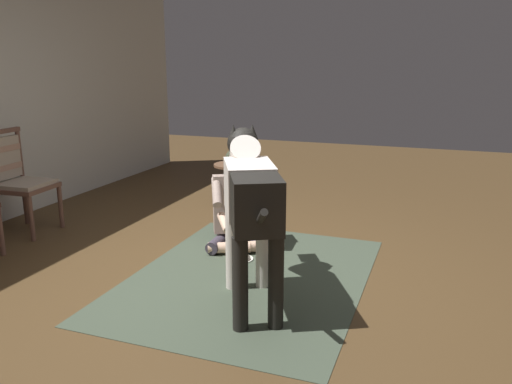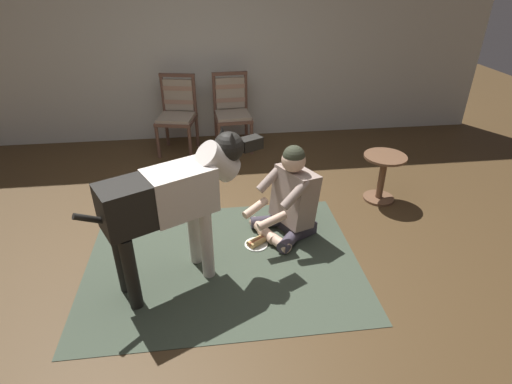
{
  "view_description": "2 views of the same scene",
  "coord_description": "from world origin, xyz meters",
  "px_view_note": "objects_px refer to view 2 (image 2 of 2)",
  "views": [
    {
      "loc": [
        -3.35,
        -1.4,
        1.59
      ],
      "look_at": [
        0.31,
        -0.05,
        0.6
      ],
      "focal_mm": 36.1,
      "sensor_mm": 36.0,
      "label": 1
    },
    {
      "loc": [
        -0.02,
        -2.79,
        2.2
      ],
      "look_at": [
        0.33,
        -0.03,
        0.62
      ],
      "focal_mm": 28.39,
      "sensor_mm": 36.0,
      "label": 2
    }
  ],
  "objects_px": {
    "dining_chair_left_of_pair": "(177,110)",
    "dining_chair_right_of_pair": "(232,108)",
    "hot_dog_on_plate": "(256,243)",
    "round_side_table": "(383,173)",
    "large_dog": "(174,197)",
    "person_sitting_on_floor": "(290,199)"
  },
  "relations": [
    {
      "from": "person_sitting_on_floor",
      "to": "round_side_table",
      "type": "bearing_deg",
      "value": 23.99
    },
    {
      "from": "dining_chair_left_of_pair",
      "to": "person_sitting_on_floor",
      "type": "xyz_separation_m",
      "value": [
        1.07,
        -2.09,
        -0.19
      ]
    },
    {
      "from": "dining_chair_left_of_pair",
      "to": "dining_chair_right_of_pair",
      "type": "bearing_deg",
      "value": 0.15
    },
    {
      "from": "dining_chair_left_of_pair",
      "to": "person_sitting_on_floor",
      "type": "bearing_deg",
      "value": -62.96
    },
    {
      "from": "hot_dog_on_plate",
      "to": "round_side_table",
      "type": "distance_m",
      "value": 1.56
    },
    {
      "from": "dining_chair_left_of_pair",
      "to": "large_dog",
      "type": "height_order",
      "value": "large_dog"
    },
    {
      "from": "dining_chair_left_of_pair",
      "to": "large_dog",
      "type": "bearing_deg",
      "value": -87.76
    },
    {
      "from": "dining_chair_left_of_pair",
      "to": "person_sitting_on_floor",
      "type": "height_order",
      "value": "dining_chair_left_of_pair"
    },
    {
      "from": "round_side_table",
      "to": "hot_dog_on_plate",
      "type": "bearing_deg",
      "value": -155.22
    },
    {
      "from": "large_dog",
      "to": "person_sitting_on_floor",
      "type": "bearing_deg",
      "value": 27.31
    },
    {
      "from": "dining_chair_left_of_pair",
      "to": "hot_dog_on_plate",
      "type": "bearing_deg",
      "value": -71.82
    },
    {
      "from": "hot_dog_on_plate",
      "to": "round_side_table",
      "type": "xyz_separation_m",
      "value": [
        1.4,
        0.65,
        0.28
      ]
    },
    {
      "from": "hot_dog_on_plate",
      "to": "round_side_table",
      "type": "bearing_deg",
      "value": 24.78
    },
    {
      "from": "dining_chair_left_of_pair",
      "to": "dining_chair_right_of_pair",
      "type": "relative_size",
      "value": 1.0
    },
    {
      "from": "person_sitting_on_floor",
      "to": "round_side_table",
      "type": "xyz_separation_m",
      "value": [
        1.07,
        0.48,
        -0.05
      ]
    },
    {
      "from": "dining_chair_right_of_pair",
      "to": "round_side_table",
      "type": "bearing_deg",
      "value": -48.35
    },
    {
      "from": "hot_dog_on_plate",
      "to": "large_dog",
      "type": "bearing_deg",
      "value": -152.69
    },
    {
      "from": "dining_chair_right_of_pair",
      "to": "large_dog",
      "type": "distance_m",
      "value": 2.66
    },
    {
      "from": "dining_chair_right_of_pair",
      "to": "person_sitting_on_floor",
      "type": "height_order",
      "value": "dining_chair_right_of_pair"
    },
    {
      "from": "dining_chair_right_of_pair",
      "to": "round_side_table",
      "type": "xyz_separation_m",
      "value": [
        1.43,
        -1.61,
        -0.24
      ]
    },
    {
      "from": "dining_chair_left_of_pair",
      "to": "large_dog",
      "type": "distance_m",
      "value": 2.6
    },
    {
      "from": "dining_chair_left_of_pair",
      "to": "round_side_table",
      "type": "bearing_deg",
      "value": -36.99
    }
  ]
}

